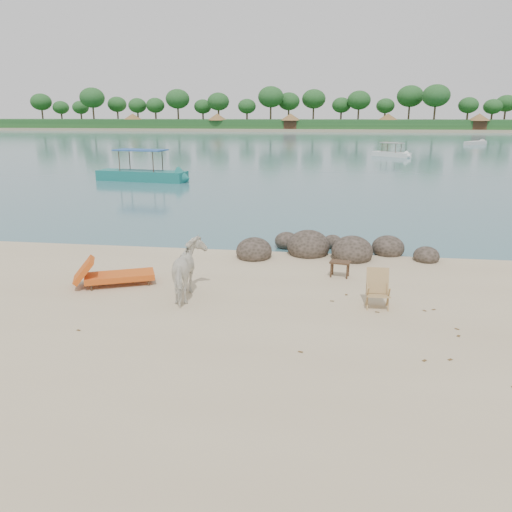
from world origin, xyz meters
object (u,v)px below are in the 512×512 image
(boulders, at_px, (326,249))
(deck_chair, at_px, (378,291))
(cow, at_px, (190,271))
(lounge_chair, at_px, (120,273))
(boat_near, at_px, (141,155))
(side_table, at_px, (340,270))

(boulders, height_order, deck_chair, deck_chair)
(cow, distance_m, lounge_chair, 2.28)
(deck_chair, xyz_separation_m, boat_near, (-14.19, 22.26, 1.30))
(lounge_chair, bearing_deg, deck_chair, -29.88)
(boat_near, bearing_deg, lounge_chair, -62.73)
(deck_chair, bearing_deg, side_table, 110.42)
(side_table, bearing_deg, lounge_chair, -155.01)
(cow, bearing_deg, lounge_chair, -26.66)
(cow, distance_m, deck_chair, 4.57)
(boat_near, bearing_deg, boulders, -45.80)
(lounge_chair, bearing_deg, boulders, 11.05)
(cow, distance_m, boat_near, 24.23)
(boulders, height_order, boat_near, boat_near)
(boulders, relative_size, side_table, 11.48)
(cow, relative_size, side_table, 3.05)
(boulders, bearing_deg, deck_chair, -74.65)
(side_table, bearing_deg, boulders, 110.64)
(deck_chair, bearing_deg, boulders, 105.25)
(lounge_chair, distance_m, deck_chair, 6.75)
(cow, xyz_separation_m, side_table, (3.72, 2.20, -0.49))
(lounge_chair, height_order, deck_chair, deck_chair)
(deck_chair, bearing_deg, boat_near, 122.41)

